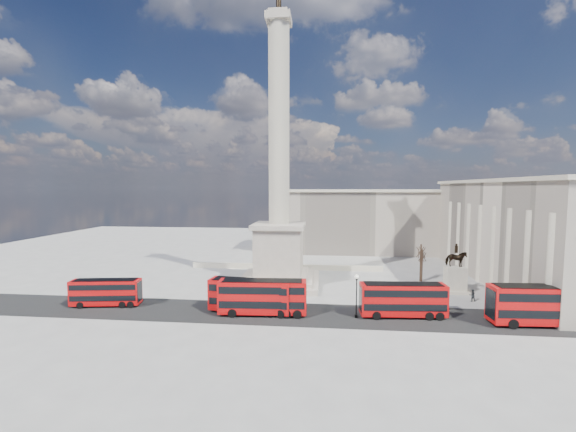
% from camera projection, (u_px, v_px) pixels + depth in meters
% --- Properties ---
extents(ground, '(180.00, 180.00, 0.00)m').
position_uv_depth(ground, '(276.00, 292.00, 58.08)').
color(ground, '#A19F98').
rests_on(ground, ground).
extents(asphalt_road, '(120.00, 9.00, 0.01)m').
position_uv_depth(asphalt_road, '(302.00, 314.00, 47.67)').
color(asphalt_road, black).
rests_on(asphalt_road, ground).
extents(nelsons_column, '(14.00, 14.00, 49.85)m').
position_uv_depth(nelsons_column, '(279.00, 211.00, 62.01)').
color(nelsons_column, '#B9AC9A').
rests_on(nelsons_column, ground).
extents(balustrade_wall, '(40.00, 0.60, 1.10)m').
position_uv_depth(balustrade_wall, '(286.00, 267.00, 73.91)').
color(balustrade_wall, beige).
rests_on(balustrade_wall, ground).
extents(building_east, '(19.00, 46.00, 18.60)m').
position_uv_depth(building_east, '(533.00, 231.00, 62.84)').
color(building_east, beige).
rests_on(building_east, ground).
extents(building_northeast, '(51.00, 17.00, 16.60)m').
position_uv_depth(building_northeast, '(369.00, 220.00, 95.13)').
color(building_northeast, beige).
rests_on(building_northeast, ground).
extents(red_bus_a, '(11.56, 3.91, 4.60)m').
position_uv_depth(red_bus_a, '(251.00, 295.00, 48.10)').
color(red_bus_a, '#C2090A').
rests_on(red_bus_a, ground).
extents(red_bus_b, '(11.86, 3.36, 4.75)m').
position_uv_depth(red_bus_b, '(263.00, 297.00, 47.30)').
color(red_bus_b, '#C2090A').
rests_on(red_bus_b, ground).
extents(red_bus_c, '(11.24, 3.31, 4.50)m').
position_uv_depth(red_bus_c, '(403.00, 299.00, 46.53)').
color(red_bus_c, '#C2090A').
rests_on(red_bus_c, ground).
extents(red_bus_d, '(12.50, 3.43, 5.02)m').
position_uv_depth(red_bus_d, '(542.00, 305.00, 43.56)').
color(red_bus_d, '#C2090A').
rests_on(red_bus_d, ground).
extents(red_bus_e, '(9.81, 3.50, 3.89)m').
position_uv_depth(red_bus_e, '(106.00, 292.00, 50.88)').
color(red_bus_e, '#C2090A').
rests_on(red_bus_e, ground).
extents(victorian_lamp, '(0.49, 0.49, 5.76)m').
position_uv_depth(victorian_lamp, '(356.00, 293.00, 46.10)').
color(victorian_lamp, black).
rests_on(victorian_lamp, ground).
extents(equestrian_statue, '(3.86, 2.90, 8.08)m').
position_uv_depth(equestrian_statue, '(455.00, 276.00, 57.38)').
color(equestrian_statue, beige).
rests_on(equestrian_statue, ground).
extents(bare_tree_near, '(1.76, 1.76, 7.70)m').
position_uv_depth(bare_tree_near, '(551.00, 265.00, 50.54)').
color(bare_tree_near, '#332319').
rests_on(bare_tree_near, ground).
extents(bare_tree_mid, '(1.64, 1.64, 6.21)m').
position_uv_depth(bare_tree_mid, '(422.00, 255.00, 63.81)').
color(bare_tree_mid, '#332319').
rests_on(bare_tree_mid, ground).
extents(bare_tree_far, '(1.76, 1.76, 7.17)m').
position_uv_depth(bare_tree_far, '(421.00, 251.00, 64.18)').
color(bare_tree_far, '#332319').
rests_on(bare_tree_far, ground).
extents(pedestrian_walking, '(0.67, 0.47, 1.72)m').
position_uv_depth(pedestrian_walking, '(382.00, 301.00, 50.50)').
color(pedestrian_walking, '#24282A').
rests_on(pedestrian_walking, ground).
extents(pedestrian_standing, '(0.93, 0.74, 1.85)m').
position_uv_depth(pedestrian_standing, '(472.00, 295.00, 53.04)').
color(pedestrian_standing, '#24282A').
rests_on(pedestrian_standing, ground).
extents(pedestrian_crossing, '(0.60, 0.97, 1.54)m').
position_uv_depth(pedestrian_crossing, '(395.00, 293.00, 54.58)').
color(pedestrian_crossing, '#24282A').
rests_on(pedestrian_crossing, ground).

